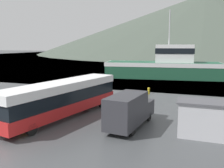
% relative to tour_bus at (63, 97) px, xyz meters
% --- Properties ---
extents(water_surface, '(240.00, 240.00, 0.00)m').
position_rel_tour_bus_xyz_m(water_surface, '(1.43, 133.91, -1.77)').
color(water_surface, '#3D5160').
rests_on(water_surface, ground).
extents(hill_backdrop, '(233.51, 233.51, 41.90)m').
position_rel_tour_bus_xyz_m(hill_backdrop, '(10.03, 176.82, 19.18)').
color(hill_backdrop, '#424C42').
rests_on(hill_backdrop, ground).
extents(tour_bus, '(4.87, 13.21, 3.12)m').
position_rel_tour_bus_xyz_m(tour_bus, '(0.00, 0.00, 0.00)').
color(tour_bus, red).
rests_on(tour_bus, ground).
extents(delivery_van, '(2.50, 6.37, 2.64)m').
position_rel_tour_bus_xyz_m(delivery_van, '(6.19, -0.59, -0.39)').
color(delivery_van, '#2D2D33').
rests_on(delivery_van, ground).
extents(fishing_boat, '(21.77, 8.93, 12.53)m').
position_rel_tour_bus_xyz_m(fishing_boat, '(4.39, 28.99, 0.57)').
color(fishing_boat, '#1E5138').
rests_on(fishing_boat, water_surface).
extents(storage_bin, '(1.12, 1.22, 1.33)m').
position_rel_tour_bus_xyz_m(storage_bin, '(-3.80, -0.32, -1.09)').
color(storage_bin, olive).
rests_on(storage_bin, ground).
extents(dock_kiosk, '(3.33, 2.20, 2.50)m').
position_rel_tour_bus_xyz_m(dock_kiosk, '(11.40, -0.70, -0.51)').
color(dock_kiosk, '#B2B2B7').
rests_on(dock_kiosk, ground).
extents(mooring_bollard, '(0.32, 0.32, 0.88)m').
position_rel_tour_bus_xyz_m(mooring_bollard, '(4.88, 12.65, -1.29)').
color(mooring_bollard, '#B29919').
rests_on(mooring_bollard, ground).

